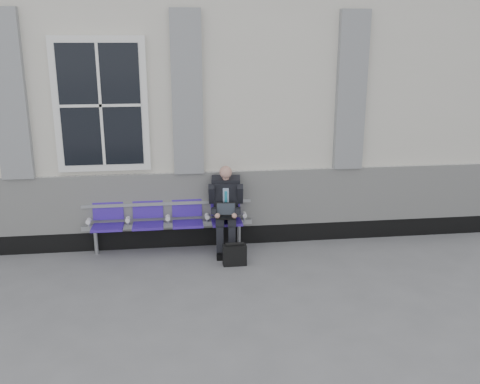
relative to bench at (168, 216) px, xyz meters
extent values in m
plane|color=slate|center=(-1.25, -1.32, -0.55)|extent=(70.00, 70.00, 0.00)
cube|color=silver|center=(-1.25, 2.18, 1.55)|extent=(14.00, 4.00, 4.20)
cube|color=black|center=(-1.25, 0.15, -0.40)|extent=(14.00, 0.10, 0.30)
cube|color=silver|center=(-1.25, 0.14, 0.20)|extent=(14.00, 0.08, 0.90)
cube|color=gray|center=(-2.15, 0.12, 1.85)|extent=(0.45, 0.14, 2.40)
cube|color=gray|center=(0.35, 0.12, 1.85)|extent=(0.45, 0.14, 2.40)
cube|color=gray|center=(2.85, 0.12, 1.85)|extent=(0.45, 0.14, 2.40)
cube|color=white|center=(-0.90, 0.14, 1.70)|extent=(1.35, 0.10, 1.95)
cube|color=black|center=(-0.90, 0.09, 1.70)|extent=(1.15, 0.02, 1.75)
cube|color=#9EA0A3|center=(0.00, -0.02, -0.13)|extent=(2.60, 0.07, 0.07)
cube|color=#9EA0A3|center=(0.00, 0.10, 0.18)|extent=(2.60, 0.05, 0.05)
cylinder|color=#9EA0A3|center=(-1.10, -0.02, -0.36)|extent=(0.06, 0.06, 0.39)
cylinder|color=#9EA0A3|center=(1.10, -0.02, -0.36)|extent=(0.06, 0.06, 0.39)
cube|color=#34179C|center=(-0.90, -0.10, -0.10)|extent=(0.46, 0.42, 0.07)
cube|color=#34179C|center=(-0.90, 0.11, 0.16)|extent=(0.46, 0.10, 0.40)
cube|color=#34179C|center=(-0.30, -0.10, -0.10)|extent=(0.46, 0.42, 0.07)
cube|color=#34179C|center=(-0.30, 0.11, 0.16)|extent=(0.46, 0.10, 0.40)
cube|color=#34179C|center=(0.30, -0.10, -0.10)|extent=(0.46, 0.42, 0.07)
cube|color=#34179C|center=(0.30, 0.11, 0.16)|extent=(0.46, 0.10, 0.40)
cube|color=#34179C|center=(0.90, -0.10, -0.10)|extent=(0.46, 0.42, 0.07)
cube|color=#34179C|center=(0.90, 0.11, 0.16)|extent=(0.46, 0.10, 0.40)
cylinder|color=white|center=(-1.18, -0.07, 0.00)|extent=(0.07, 0.12, 0.07)
cylinder|color=white|center=(-0.60, -0.07, 0.00)|extent=(0.07, 0.12, 0.07)
cylinder|color=white|center=(0.00, -0.07, 0.00)|extent=(0.07, 0.12, 0.07)
cylinder|color=white|center=(0.60, -0.07, 0.00)|extent=(0.07, 0.12, 0.07)
cylinder|color=white|center=(1.18, -0.07, 0.00)|extent=(0.07, 0.12, 0.07)
cube|color=black|center=(0.76, -0.43, -0.51)|extent=(0.13, 0.24, 0.08)
cube|color=black|center=(0.94, -0.45, -0.51)|extent=(0.13, 0.24, 0.08)
cube|color=black|center=(0.77, -0.37, -0.31)|extent=(0.12, 0.13, 0.47)
cube|color=black|center=(0.95, -0.39, -0.31)|extent=(0.12, 0.13, 0.47)
cube|color=black|center=(0.79, -0.17, -0.02)|extent=(0.17, 0.42, 0.13)
cube|color=black|center=(0.97, -0.19, -0.02)|extent=(0.17, 0.42, 0.13)
cube|color=black|center=(0.90, -0.01, 0.28)|extent=(0.41, 0.35, 0.57)
cube|color=#AAC0E0|center=(0.89, -0.11, 0.30)|extent=(0.10, 0.10, 0.32)
cube|color=teal|center=(0.89, -0.12, 0.28)|extent=(0.05, 0.08, 0.27)
cube|color=black|center=(0.90, -0.03, 0.55)|extent=(0.45, 0.26, 0.13)
cylinder|color=tan|center=(0.89, -0.08, 0.61)|extent=(0.10, 0.10, 0.09)
sphere|color=tan|center=(0.89, -0.13, 0.70)|extent=(0.19, 0.19, 0.19)
cube|color=black|center=(0.68, -0.07, 0.35)|extent=(0.12, 0.26, 0.34)
cube|color=black|center=(1.11, -0.12, 0.35)|extent=(0.12, 0.26, 0.34)
cube|color=black|center=(0.69, -0.24, 0.14)|extent=(0.11, 0.29, 0.13)
cube|color=black|center=(1.05, -0.28, 0.14)|extent=(0.11, 0.29, 0.13)
sphere|color=tan|center=(0.73, -0.37, 0.10)|extent=(0.08, 0.08, 0.08)
sphere|color=tan|center=(0.98, -0.40, 0.10)|extent=(0.08, 0.08, 0.08)
cube|color=black|center=(0.87, -0.31, 0.05)|extent=(0.32, 0.24, 0.02)
cube|color=black|center=(0.88, -0.21, 0.15)|extent=(0.31, 0.12, 0.19)
cube|color=black|center=(0.88, -0.21, 0.15)|extent=(0.28, 0.09, 0.16)
cube|color=black|center=(0.95, -0.71, -0.40)|extent=(0.34, 0.15, 0.30)
cylinder|color=black|center=(0.95, -0.71, -0.23)|extent=(0.27, 0.06, 0.05)
camera|label=1|loc=(0.10, -7.86, 2.63)|focal=40.00mm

